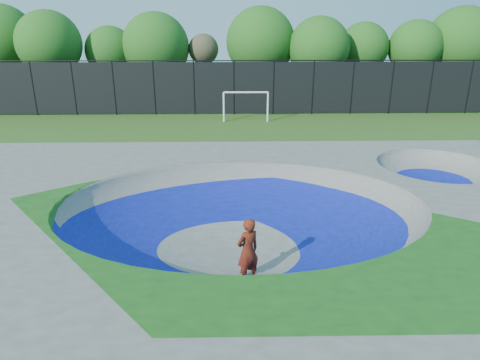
# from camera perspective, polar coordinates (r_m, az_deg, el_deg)

# --- Properties ---
(ground) EXTENTS (120.00, 120.00, 0.00)m
(ground) POSITION_cam_1_polar(r_m,az_deg,el_deg) (13.36, 0.14, -8.84)
(ground) COLOR #2E5016
(ground) RESTS_ON ground
(skate_deck) EXTENTS (22.00, 14.00, 1.50)m
(skate_deck) POSITION_cam_1_polar(r_m,az_deg,el_deg) (13.01, 0.14, -5.95)
(skate_deck) COLOR gray
(skate_deck) RESTS_ON ground
(skater) EXTENTS (0.80, 0.73, 1.83)m
(skater) POSITION_cam_1_polar(r_m,az_deg,el_deg) (11.24, 1.05, -9.45)
(skater) COLOR red
(skater) RESTS_ON ground
(skateboard) EXTENTS (0.80, 0.53, 0.05)m
(skateboard) POSITION_cam_1_polar(r_m,az_deg,el_deg) (11.70, 1.02, -13.25)
(skateboard) COLOR black
(skateboard) RESTS_ON ground
(soccer_goal) EXTENTS (3.22, 0.12, 2.13)m
(soccer_goal) POSITION_cam_1_polar(r_m,az_deg,el_deg) (30.42, 0.78, 10.51)
(soccer_goal) COLOR white
(soccer_goal) RESTS_ON ground
(fence) EXTENTS (48.09, 0.09, 4.04)m
(fence) POSITION_cam_1_polar(r_m,az_deg,el_deg) (33.00, -0.81, 12.34)
(fence) COLOR black
(fence) RESTS_ON ground
(treeline) EXTENTS (52.43, 7.73, 8.23)m
(treeline) POSITION_cam_1_polar(r_m,az_deg,el_deg) (38.12, 0.29, 17.61)
(treeline) COLOR #473423
(treeline) RESTS_ON ground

